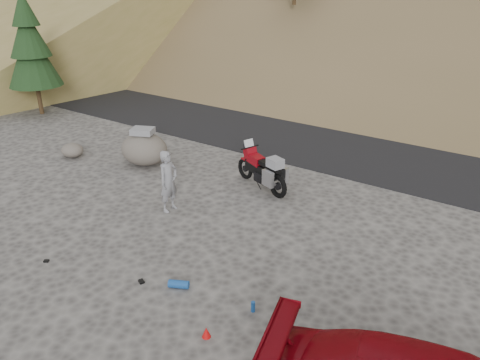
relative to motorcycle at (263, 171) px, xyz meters
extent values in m
plane|color=#44413F|center=(-0.97, -3.52, -0.56)|extent=(140.00, 140.00, 0.00)
cube|color=black|center=(-0.97, 5.48, -0.56)|extent=(120.00, 7.00, 0.05)
cube|color=olive|center=(-30.97, 16.48, 1.44)|extent=(45.29, 46.00, 24.26)
cylinder|color=#362413|center=(-18.97, 12.48, 3.01)|extent=(0.15, 0.15, 1.26)
cylinder|color=#362413|center=(-11.97, 0.98, 0.21)|extent=(0.18, 0.18, 1.54)
cone|color=black|center=(-11.97, 0.98, 1.91)|extent=(2.20, 2.20, 2.47)
cone|color=black|center=(-11.97, 0.98, 2.85)|extent=(1.65, 1.65, 1.93)
cone|color=black|center=(-11.97, 0.98, 3.79)|extent=(1.10, 1.10, 1.39)
torus|color=black|center=(-0.82, 0.30, -0.23)|extent=(0.65, 0.33, 0.65)
cylinder|color=black|center=(-0.82, 0.30, -0.23)|extent=(0.20, 0.12, 0.20)
torus|color=black|center=(0.61, -0.22, -0.23)|extent=(0.69, 0.36, 0.69)
cylinder|color=black|center=(0.61, -0.22, -0.23)|extent=(0.23, 0.15, 0.22)
cylinder|color=black|center=(-0.74, 0.27, 0.13)|extent=(0.37, 0.18, 0.80)
cylinder|color=black|center=(-0.62, 0.22, 0.50)|extent=(0.25, 0.59, 0.04)
cube|color=black|center=(-0.13, 0.05, -0.02)|extent=(1.19, 0.62, 0.29)
cube|color=black|center=(-0.03, 0.01, -0.21)|extent=(0.52, 0.43, 0.27)
cube|color=maroon|center=(-0.34, 0.12, 0.23)|extent=(0.58, 0.45, 0.31)
cube|color=maroon|center=(-0.59, 0.21, 0.35)|extent=(0.39, 0.41, 0.35)
cube|color=silver|center=(-0.65, 0.24, 0.60)|extent=(0.21, 0.32, 0.25)
cube|color=black|center=(0.10, -0.04, 0.25)|extent=(0.58, 0.39, 0.12)
cube|color=black|center=(0.46, -0.16, 0.21)|extent=(0.38, 0.28, 0.10)
cube|color=silver|center=(0.41, -0.42, 0.01)|extent=(0.41, 0.24, 0.44)
cube|color=silver|center=(0.58, 0.06, 0.01)|extent=(0.41, 0.24, 0.44)
cube|color=gray|center=(0.47, -0.17, 0.41)|extent=(0.50, 0.45, 0.26)
cube|color=maroon|center=(-0.82, 0.30, 0.06)|extent=(0.32, 0.21, 0.04)
cylinder|color=black|center=(-0.05, -0.17, -0.38)|extent=(0.09, 0.20, 0.36)
cylinder|color=silver|center=(0.38, -0.28, -0.16)|extent=(0.45, 0.24, 0.13)
imported|color=gray|center=(-1.30, -2.46, -0.56)|extent=(0.39, 0.59, 1.63)
ellipsoid|color=#565149|center=(-4.12, -0.57, -0.05)|extent=(1.80, 1.63, 1.01)
cube|color=gray|center=(-4.12, -0.57, 0.54)|extent=(0.80, 0.72, 0.18)
ellipsoid|color=#565149|center=(-6.56, -1.50, -0.33)|extent=(0.79, 0.72, 0.46)
cylinder|color=#194B98|center=(1.07, -4.81, -0.48)|extent=(0.43, 0.32, 0.16)
cylinder|color=#194B98|center=(2.66, -4.56, -0.45)|extent=(0.10, 0.10, 0.21)
cone|color=red|center=(2.36, -5.56, -0.46)|extent=(0.20, 0.20, 0.20)
cube|color=black|center=(0.34, -5.11, -0.54)|extent=(0.16, 0.14, 0.04)
cube|color=black|center=(-1.87, -5.76, -0.54)|extent=(0.13, 0.12, 0.04)
camera|label=1|loc=(6.35, -10.30, 5.16)|focal=35.00mm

